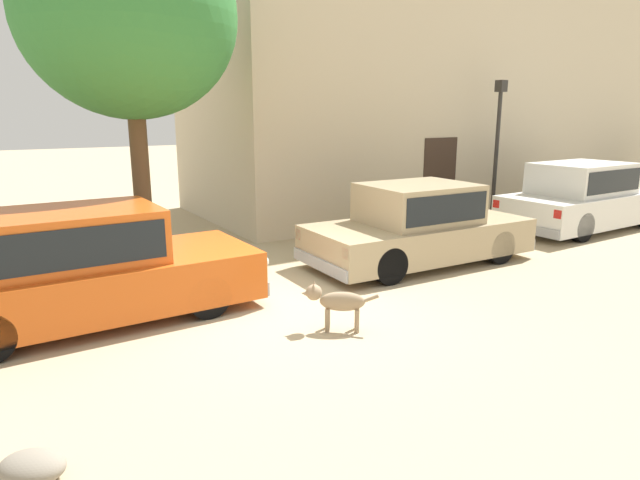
{
  "coord_description": "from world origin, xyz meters",
  "views": [
    {
      "loc": [
        -3.42,
        -6.4,
        2.72
      ],
      "look_at": [
        0.64,
        0.2,
        0.9
      ],
      "focal_mm": 30.51,
      "sensor_mm": 36.0,
      "label": 1
    }
  ],
  "objects_px": {
    "parked_sedan_nearest": "(85,265)",
    "acacia_tree_left": "(129,15)",
    "parked_sedan_second": "(418,224)",
    "parked_sedan_third": "(583,196)",
    "stray_dog_spotted": "(335,301)",
    "street_lamp": "(498,131)"
  },
  "relations": [
    {
      "from": "parked_sedan_nearest",
      "to": "acacia_tree_left",
      "type": "xyz_separation_m",
      "value": [
        1.32,
        2.15,
        3.51
      ]
    },
    {
      "from": "stray_dog_spotted",
      "to": "street_lamp",
      "type": "xyz_separation_m",
      "value": [
        7.53,
        4.06,
        1.87
      ]
    },
    {
      "from": "parked_sedan_second",
      "to": "parked_sedan_nearest",
      "type": "bearing_deg",
      "value": -179.69
    },
    {
      "from": "parked_sedan_second",
      "to": "stray_dog_spotted",
      "type": "bearing_deg",
      "value": -146.45
    },
    {
      "from": "parked_sedan_nearest",
      "to": "street_lamp",
      "type": "distance_m",
      "value": 10.44
    },
    {
      "from": "parked_sedan_third",
      "to": "stray_dog_spotted",
      "type": "distance_m",
      "value": 8.72
    },
    {
      "from": "parked_sedan_third",
      "to": "street_lamp",
      "type": "distance_m",
      "value": 2.58
    },
    {
      "from": "parked_sedan_second",
      "to": "street_lamp",
      "type": "bearing_deg",
      "value": 27.45
    },
    {
      "from": "parked_sedan_nearest",
      "to": "street_lamp",
      "type": "xyz_separation_m",
      "value": [
        10.14,
        2.01,
        1.51
      ]
    },
    {
      "from": "street_lamp",
      "to": "parked_sedan_nearest",
      "type": "bearing_deg",
      "value": -168.79
    },
    {
      "from": "parked_sedan_second",
      "to": "stray_dog_spotted",
      "type": "distance_m",
      "value": 3.63
    },
    {
      "from": "parked_sedan_nearest",
      "to": "stray_dog_spotted",
      "type": "distance_m",
      "value": 3.33
    },
    {
      "from": "parked_sedan_third",
      "to": "acacia_tree_left",
      "type": "distance_m",
      "value": 10.53
    },
    {
      "from": "parked_sedan_third",
      "to": "acacia_tree_left",
      "type": "height_order",
      "value": "acacia_tree_left"
    },
    {
      "from": "parked_sedan_nearest",
      "to": "stray_dog_spotted",
      "type": "height_order",
      "value": "parked_sedan_nearest"
    },
    {
      "from": "street_lamp",
      "to": "stray_dog_spotted",
      "type": "bearing_deg",
      "value": -151.69
    },
    {
      "from": "parked_sedan_second",
      "to": "acacia_tree_left",
      "type": "height_order",
      "value": "acacia_tree_left"
    },
    {
      "from": "parked_sedan_nearest",
      "to": "acacia_tree_left",
      "type": "height_order",
      "value": "acacia_tree_left"
    },
    {
      "from": "parked_sedan_nearest",
      "to": "parked_sedan_third",
      "type": "distance_m",
      "value": 11.04
    },
    {
      "from": "parked_sedan_nearest",
      "to": "parked_sedan_second",
      "type": "relative_size",
      "value": 1.02
    },
    {
      "from": "acacia_tree_left",
      "to": "parked_sedan_third",
      "type": "bearing_deg",
      "value": -11.88
    },
    {
      "from": "parked_sedan_nearest",
      "to": "acacia_tree_left",
      "type": "bearing_deg",
      "value": 57.45
    }
  ]
}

